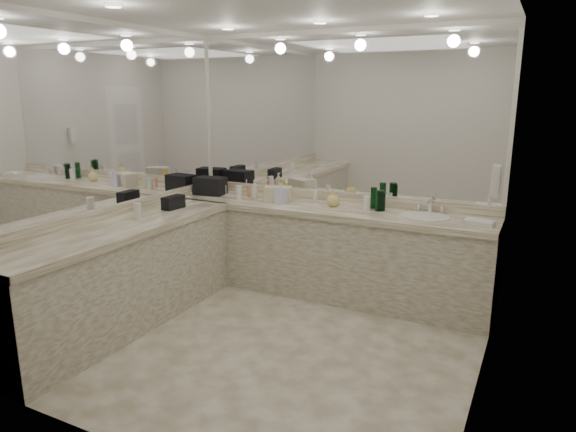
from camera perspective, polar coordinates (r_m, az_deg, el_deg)
The scene contains 36 objects.
floor at distance 4.34m, azimuth -2.05°, elevation -13.79°, with size 3.20×3.20×0.00m, color beige.
ceiling at distance 3.90m, azimuth -2.40°, elevation 22.49°, with size 3.20×3.20×0.00m, color white.
wall_back at distance 5.26m, azimuth 5.75°, elevation 5.92°, with size 3.20×0.02×2.60m, color silver.
wall_left at distance 4.89m, azimuth -18.91°, elevation 4.67°, with size 0.02×3.00×2.60m, color silver.
wall_right at distance 3.45m, azimuth 21.71°, elevation 1.00°, with size 0.02×3.00×2.60m, color silver.
vanity_back_base at distance 5.18m, azimuth 4.32°, elevation -4.15°, with size 3.20×0.60×0.84m, color beige.
vanity_back_top at distance 5.06m, azimuth 4.37°, elevation 0.68°, with size 3.20×0.64×0.06m, color #EEE3C7.
vanity_left_base at distance 4.69m, azimuth -18.11°, elevation -6.76°, with size 0.60×2.40×0.84m, color beige.
vanity_left_top at distance 4.55m, azimuth -18.43°, elevation -1.45°, with size 0.64×2.42×0.06m, color #EEE3C7.
backsplash_back at distance 5.30m, azimuth 5.59°, elevation 2.15°, with size 3.20×0.04×0.10m, color #EEE3C7.
backsplash_left at distance 4.94m, azimuth -18.44°, elevation 0.65°, with size 0.04×3.00×0.10m, color #EEE3C7.
mirror_back at distance 5.21m, azimuth 5.83°, elevation 11.09°, with size 3.12×0.01×1.55m, color white.
mirror_left at distance 4.84m, azimuth -19.25°, elevation 10.23°, with size 0.01×2.92×1.55m, color white.
sink at distance 4.79m, azimuth 14.97°, elevation -0.16°, with size 0.44×0.44×0.03m, color white.
faucet at distance 4.98m, azimuth 15.53°, elevation 1.19°, with size 0.24×0.16×0.14m, color silver.
wall_phone at distance 4.13m, azimuth 22.10°, elevation 3.61°, with size 0.06×0.10×0.24m, color white.
door at distance 3.04m, azimuth 20.13°, elevation -5.40°, with size 0.02×0.82×2.10m, color white.
black_toiletry_bag at distance 5.70m, azimuth -8.61°, elevation 3.29°, with size 0.32×0.20×0.18m, color black.
black_bag_spill at distance 5.07m, azimuth -12.63°, elevation 1.51°, with size 0.11×0.23×0.13m, color black.
cream_cosmetic_case at distance 5.28m, azimuth -1.12°, elevation 2.47°, with size 0.27×0.17×0.16m, color beige.
hand_towel at distance 4.64m, azimuth 20.50°, elevation -0.68°, with size 0.24×0.16×0.04m, color white.
lotion_left at distance 4.71m, azimuth -16.37°, elevation 0.54°, with size 0.07×0.07×0.15m, color white.
soap_bottle_a at distance 5.42m, azimuth -3.74°, elevation 2.98°, with size 0.08×0.08×0.20m, color silver.
soap_bottle_b at distance 5.16m, azimuth -0.80°, elevation 2.51°, with size 0.09×0.10×0.21m, color silver.
soap_bottle_c at distance 5.06m, azimuth 5.08°, elevation 2.00°, with size 0.13×0.13×0.17m, color #E3D078.
green_bottle_0 at distance 5.03m, azimuth 9.51°, elevation 2.01°, with size 0.06×0.06×0.20m, color #0E461C.
green_bottle_1 at distance 4.92m, azimuth 10.11°, elevation 1.68°, with size 0.07×0.07×0.20m, color #0E461C.
green_bottle_2 at distance 4.94m, azimuth 10.40°, elevation 1.63°, with size 0.06×0.06×0.18m, color #0E461C.
amenity_bottle_0 at distance 4.94m, azimuth 8.78°, elevation 1.42°, with size 0.07×0.07×0.14m, color white.
amenity_bottle_1 at distance 5.44m, azimuth -2.51°, elevation 2.73°, with size 0.06×0.06×0.14m, color #F2D84C.
amenity_bottle_2 at distance 5.43m, azimuth -5.47°, elevation 2.65°, with size 0.06×0.06×0.14m, color white.
amenity_bottle_3 at distance 5.53m, azimuth -4.38°, elevation 2.72°, with size 0.04×0.04×0.11m, color #E57F66.
amenity_bottle_4 at distance 5.22m, azimuth 3.03°, elevation 2.16°, with size 0.04×0.04×0.13m, color white.
amenity_bottle_5 at distance 5.38m, azimuth -0.25°, elevation 2.17°, with size 0.05×0.05×0.06m, color silver.
amenity_bottle_6 at distance 5.02m, azimuth 10.38°, elevation 1.38°, with size 0.05×0.05×0.11m, color white.
amenity_bottle_7 at distance 5.70m, azimuth -7.17°, elevation 2.92°, with size 0.06×0.06×0.10m, color white.
Camera 1 is at (1.87, -3.37, 1.99)m, focal length 32.00 mm.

